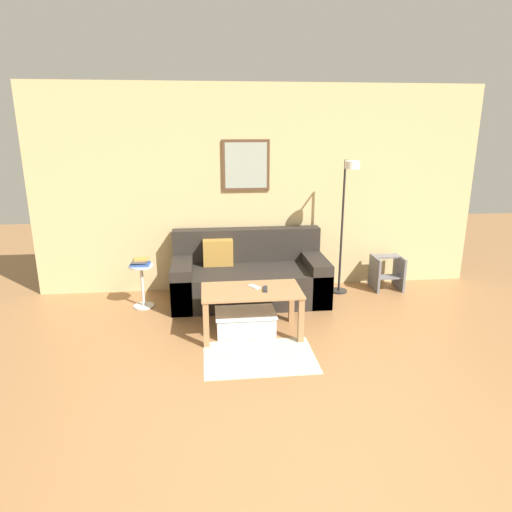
{
  "coord_description": "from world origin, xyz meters",
  "views": [
    {
      "loc": [
        -0.71,
        -2.13,
        2.07
      ],
      "look_at": [
        -0.23,
        2.05,
        0.85
      ],
      "focal_mm": 32.0,
      "sensor_mm": 36.0,
      "label": 1
    }
  ],
  "objects": [
    {
      "name": "ground_plane",
      "position": [
        0.0,
        0.0,
        0.0
      ],
      "size": [
        16.0,
        16.0,
        0.0
      ],
      "primitive_type": "plane",
      "color": "olive"
    },
    {
      "name": "wall_back",
      "position": [
        -0.0,
        3.56,
        1.28
      ],
      "size": [
        5.6,
        0.09,
        2.55
      ],
      "color": "tan",
      "rests_on": "ground_plane"
    },
    {
      "name": "area_rug",
      "position": [
        -0.25,
        1.62,
        0.0
      ],
      "size": [
        1.03,
        0.71,
        0.01
      ],
      "primitive_type": "cube",
      "color": "#B2B79E",
      "rests_on": "ground_plane"
    },
    {
      "name": "couch",
      "position": [
        -0.2,
        3.11,
        0.28
      ],
      "size": [
        1.84,
        0.87,
        0.82
      ],
      "color": "#28231E",
      "rests_on": "ground_plane"
    },
    {
      "name": "coffee_table",
      "position": [
        -0.27,
        2.14,
        0.38
      ],
      "size": [
        1.0,
        0.57,
        0.47
      ],
      "color": "#997047",
      "rests_on": "ground_plane"
    },
    {
      "name": "storage_bin",
      "position": [
        -0.33,
        2.18,
        0.11
      ],
      "size": [
        0.61,
        0.4,
        0.22
      ],
      "color": "#B2B2B7",
      "rests_on": "ground_plane"
    },
    {
      "name": "floor_lamp",
      "position": [
        0.97,
        3.08,
        1.12
      ],
      "size": [
        0.21,
        0.45,
        1.67
      ],
      "color": "black",
      "rests_on": "ground_plane"
    },
    {
      "name": "side_table",
      "position": [
        -1.46,
        2.99,
        0.3
      ],
      "size": [
        0.28,
        0.28,
        0.51
      ],
      "color": "silver",
      "rests_on": "ground_plane"
    },
    {
      "name": "book_stack",
      "position": [
        -1.46,
        2.98,
        0.55
      ],
      "size": [
        0.22,
        0.18,
        0.08
      ],
      "color": "#335199",
      "rests_on": "side_table"
    },
    {
      "name": "remote_control",
      "position": [
        -0.13,
        2.12,
        0.48
      ],
      "size": [
        0.06,
        0.15,
        0.02
      ],
      "primitive_type": "cube",
      "rotation": [
        0.0,
        0.0,
        -0.13
      ],
      "color": "#232328",
      "rests_on": "coffee_table"
    },
    {
      "name": "cell_phone",
      "position": [
        -0.23,
        2.21,
        0.48
      ],
      "size": [
        0.13,
        0.15,
        0.01
      ],
      "primitive_type": "cube",
      "rotation": [
        0.0,
        0.0,
        0.58
      ],
      "color": "silver",
      "rests_on": "coffee_table"
    },
    {
      "name": "step_stool",
      "position": [
        1.61,
        3.25,
        0.23
      ],
      "size": [
        0.36,
        0.36,
        0.43
      ],
      "color": "slate",
      "rests_on": "ground_plane"
    }
  ]
}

